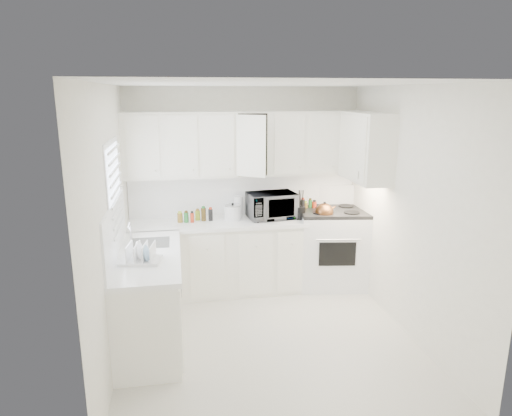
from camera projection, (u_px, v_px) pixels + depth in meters
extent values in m
plane|color=silver|center=(268.00, 339.00, 4.83)|extent=(3.20, 3.20, 0.00)
plane|color=white|center=(269.00, 84.00, 4.20)|extent=(3.20, 3.20, 0.00)
plane|color=white|center=(244.00, 188.00, 6.05)|extent=(3.00, 0.00, 3.00)
plane|color=white|center=(317.00, 285.00, 2.99)|extent=(3.00, 0.00, 3.00)
plane|color=white|center=(111.00, 228.00, 4.27)|extent=(0.00, 3.20, 3.20)
plane|color=white|center=(409.00, 213.00, 4.77)|extent=(0.00, 3.20, 3.20)
cube|color=white|center=(217.00, 223.00, 5.78)|extent=(2.24, 0.64, 0.05)
cube|color=white|center=(148.00, 256.00, 4.60)|extent=(0.64, 1.62, 0.05)
cube|color=white|center=(244.00, 194.00, 6.06)|extent=(2.98, 0.02, 0.55)
cube|color=white|center=(115.00, 229.00, 4.48)|extent=(0.02, 1.60, 0.55)
imported|color=gray|center=(272.00, 203.00, 5.88)|extent=(0.64, 0.41, 0.40)
cylinder|color=white|center=(239.00, 207.00, 5.95)|extent=(0.12, 0.12, 0.27)
cylinder|color=olive|center=(180.00, 215.00, 5.80)|extent=(0.06, 0.06, 0.13)
cylinder|color=#287933|center=(186.00, 217.00, 5.73)|extent=(0.06, 0.06, 0.13)
cylinder|color=red|center=(192.00, 215.00, 5.83)|extent=(0.06, 0.06, 0.13)
cylinder|color=#B3D331|center=(198.00, 216.00, 5.75)|extent=(0.06, 0.06, 0.13)
cylinder|color=#4C3A15|center=(204.00, 214.00, 5.85)|extent=(0.06, 0.06, 0.13)
cylinder|color=black|center=(210.00, 216.00, 5.78)|extent=(0.06, 0.06, 0.13)
cylinder|color=red|center=(289.00, 207.00, 6.07)|extent=(0.06, 0.06, 0.19)
cylinder|color=#B3D331|center=(294.00, 208.00, 6.03)|extent=(0.06, 0.06, 0.19)
cylinder|color=#4C3A15|center=(297.00, 207.00, 6.09)|extent=(0.06, 0.06, 0.19)
cylinder|color=black|center=(302.00, 208.00, 6.04)|extent=(0.06, 0.06, 0.19)
cylinder|color=olive|center=(305.00, 207.00, 6.11)|extent=(0.06, 0.06, 0.19)
cylinder|color=#287933|center=(310.00, 208.00, 6.06)|extent=(0.06, 0.06, 0.19)
cylinder|color=red|center=(313.00, 206.00, 6.13)|extent=(0.06, 0.06, 0.19)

